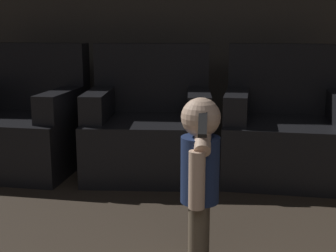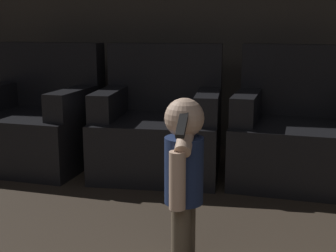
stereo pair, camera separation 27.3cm
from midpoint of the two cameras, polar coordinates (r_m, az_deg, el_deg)
The scene contains 5 objects.
wall_back at distance 4.24m, azimuth 0.99°, elevation 15.06°, with size 8.40×0.05×2.60m.
armchair_left at distance 3.81m, azimuth -19.45°, elevation -0.04°, with size 0.96×0.88×0.95m.
armchair_middle at distance 3.52m, azimuth -4.50°, elevation -0.36°, with size 0.93×0.85×0.95m.
armchair_right at distance 3.49m, azimuth 12.12°, elevation -0.68°, with size 0.96×0.88×0.95m.
person_toddler at distance 2.06m, azimuth 0.14°, elevation -5.43°, with size 0.17×0.31×0.79m.
Camera 1 is at (0.18, 0.26, 1.09)m, focal length 50.00 mm.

